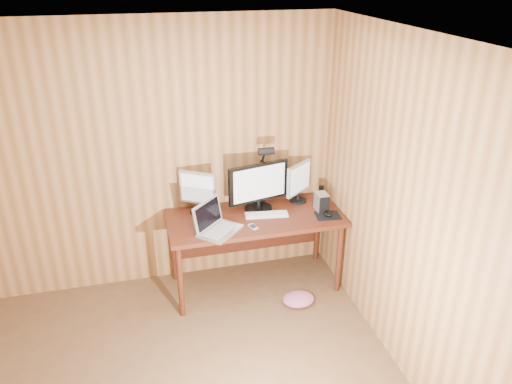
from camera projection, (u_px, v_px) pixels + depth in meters
name	position (u px, v px, depth m)	size (l,w,h in m)	color
room_shell	(163.00, 290.00, 2.73)	(4.00, 4.00, 4.00)	brown
desk	(253.00, 224.00, 4.69)	(1.60, 0.70, 0.75)	#4B1D0F
monitor_center	(258.00, 186.00, 4.60)	(0.59, 0.26, 0.46)	black
monitor_left	(198.00, 191.00, 4.56)	(0.32, 0.22, 0.40)	black
monitor_right	(299.00, 182.00, 4.77)	(0.30, 0.24, 0.39)	black
laptop	(215.00, 224.00, 4.31)	(0.46, 0.46, 0.26)	silver
keyboard	(267.00, 215.00, 4.59)	(0.41, 0.17, 0.02)	silver
mousepad	(328.00, 216.00, 4.59)	(0.23, 0.18, 0.00)	black
mouse	(328.00, 214.00, 4.58)	(0.07, 0.11, 0.04)	black
hard_drive	(322.00, 202.00, 4.66)	(0.11, 0.15, 0.17)	silver
phone	(253.00, 227.00, 4.38)	(0.08, 0.12, 0.01)	silver
speaker	(321.00, 191.00, 4.93)	(0.05, 0.05, 0.12)	black
desk_lamp	(264.00, 166.00, 4.64)	(0.15, 0.21, 0.64)	black
fabric_pile	(299.00, 299.00, 4.60)	(0.30, 0.24, 0.10)	#B65876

